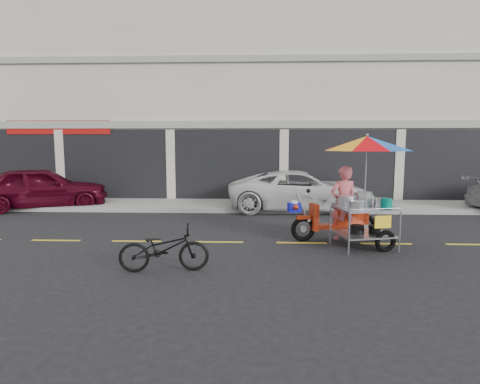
{
  "coord_description": "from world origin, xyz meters",
  "views": [
    {
      "loc": [
        -1.1,
        -9.42,
        2.39
      ],
      "look_at": [
        -1.5,
        0.6,
        1.15
      ],
      "focal_mm": 30.0,
      "sensor_mm": 36.0,
      "label": 1
    }
  ],
  "objects_px": {
    "maroon_sedan": "(42,188)",
    "food_vendor_rig": "(357,176)",
    "white_pickup": "(300,191)",
    "near_bicycle": "(164,248)"
  },
  "relations": [
    {
      "from": "white_pickup",
      "to": "food_vendor_rig",
      "type": "relative_size",
      "value": 1.74
    },
    {
      "from": "maroon_sedan",
      "to": "food_vendor_rig",
      "type": "distance_m",
      "value": 11.2
    },
    {
      "from": "near_bicycle",
      "to": "food_vendor_rig",
      "type": "xyz_separation_m",
      "value": [
        4.04,
        2.17,
        1.19
      ]
    },
    {
      "from": "near_bicycle",
      "to": "food_vendor_rig",
      "type": "height_order",
      "value": "food_vendor_rig"
    },
    {
      "from": "maroon_sedan",
      "to": "white_pickup",
      "type": "xyz_separation_m",
      "value": [
        9.34,
        0.0,
        -0.06
      ]
    },
    {
      "from": "maroon_sedan",
      "to": "food_vendor_rig",
      "type": "bearing_deg",
      "value": -138.26
    },
    {
      "from": "white_pickup",
      "to": "food_vendor_rig",
      "type": "xyz_separation_m",
      "value": [
        0.77,
        -4.76,
        0.93
      ]
    },
    {
      "from": "white_pickup",
      "to": "near_bicycle",
      "type": "relative_size",
      "value": 3.05
    },
    {
      "from": "white_pickup",
      "to": "near_bicycle",
      "type": "height_order",
      "value": "white_pickup"
    },
    {
      "from": "maroon_sedan",
      "to": "food_vendor_rig",
      "type": "xyz_separation_m",
      "value": [
        10.1,
        -4.76,
        0.87
      ]
    }
  ]
}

